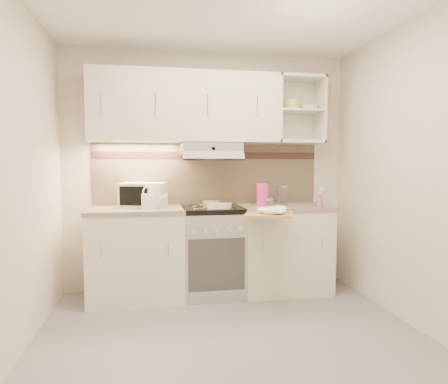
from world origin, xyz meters
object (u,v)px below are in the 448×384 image
(pink_pitcher, at_px, (262,194))
(cutting_board, at_px, (269,214))
(microwave, at_px, (143,195))
(plate_stack, at_px, (220,205))
(glass_jar, at_px, (283,195))
(watering_can, at_px, (149,201))
(electric_range, at_px, (212,251))
(spray_bottle, at_px, (320,199))

(pink_pitcher, relative_size, cutting_board, 0.55)
(microwave, height_order, plate_stack, microwave)
(pink_pitcher, height_order, glass_jar, pink_pitcher)
(watering_can, distance_m, pink_pitcher, 1.16)
(plate_stack, distance_m, cutting_board, 0.55)
(plate_stack, bearing_deg, pink_pitcher, 18.61)
(glass_jar, bearing_deg, pink_pitcher, -162.20)
(electric_range, height_order, cutting_board, electric_range)
(glass_jar, distance_m, cutting_board, 0.72)
(electric_range, height_order, glass_jar, glass_jar)
(microwave, xyz_separation_m, pink_pitcher, (1.21, -0.07, -0.00))
(glass_jar, relative_size, spray_bottle, 0.94)
(plate_stack, xyz_separation_m, cutting_board, (0.39, -0.38, -0.05))
(electric_range, bearing_deg, spray_bottle, -11.79)
(spray_bottle, bearing_deg, pink_pitcher, 165.68)
(watering_can, distance_m, cutting_board, 1.14)
(electric_range, xyz_separation_m, spray_bottle, (1.05, -0.22, 0.53))
(electric_range, relative_size, pink_pitcher, 3.88)
(glass_jar, height_order, cutting_board, glass_jar)
(electric_range, xyz_separation_m, microwave, (-0.68, 0.12, 0.57))
(glass_jar, xyz_separation_m, spray_bottle, (0.26, -0.35, -0.02))
(pink_pitcher, bearing_deg, spray_bottle, -30.99)
(spray_bottle, distance_m, cutting_board, 0.67)
(microwave, bearing_deg, electric_range, 6.35)
(electric_range, distance_m, cutting_board, 0.78)
(electric_range, xyz_separation_m, plate_stack, (0.06, -0.11, 0.47))
(microwave, bearing_deg, spray_bottle, 5.08)
(electric_range, bearing_deg, glass_jar, 9.61)
(glass_jar, bearing_deg, watering_can, -170.75)
(cutting_board, bearing_deg, spray_bottle, 43.18)
(watering_can, distance_m, glass_jar, 1.43)
(cutting_board, bearing_deg, glass_jar, 80.72)
(plate_stack, bearing_deg, cutting_board, -43.81)
(pink_pitcher, distance_m, cutting_board, 0.56)
(cutting_board, bearing_deg, pink_pitcher, 100.70)
(electric_range, relative_size, plate_stack, 3.79)
(microwave, height_order, watering_can, microwave)
(electric_range, distance_m, microwave, 0.90)
(spray_bottle, bearing_deg, electric_range, -178.62)
(microwave, height_order, glass_jar, microwave)
(electric_range, height_order, spray_bottle, spray_bottle)
(electric_range, distance_m, pink_pitcher, 0.78)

